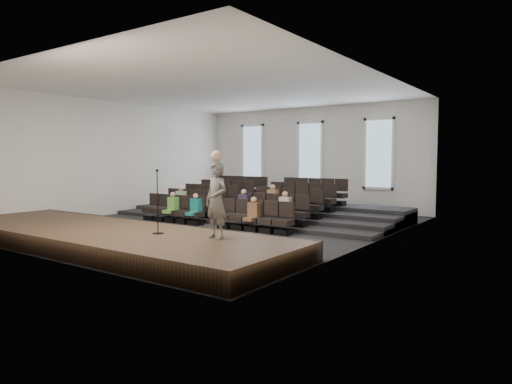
% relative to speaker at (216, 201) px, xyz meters
% --- Properties ---
extents(ground, '(14.00, 14.00, 0.00)m').
position_rel_speaker_xyz_m(ground, '(-3.56, 4.47, -1.44)').
color(ground, black).
rests_on(ground, ground).
extents(ceiling, '(12.00, 14.00, 0.02)m').
position_rel_speaker_xyz_m(ceiling, '(-3.56, 4.47, 3.57)').
color(ceiling, white).
rests_on(ceiling, ground).
extents(wall_back, '(12.00, 0.04, 5.00)m').
position_rel_speaker_xyz_m(wall_back, '(-3.56, 11.49, 1.06)').
color(wall_back, silver).
rests_on(wall_back, ground).
extents(wall_front, '(12.00, 0.04, 5.00)m').
position_rel_speaker_xyz_m(wall_front, '(-3.56, -2.55, 1.06)').
color(wall_front, silver).
rests_on(wall_front, ground).
extents(wall_left, '(0.04, 14.00, 5.00)m').
position_rel_speaker_xyz_m(wall_left, '(-9.58, 4.47, 1.06)').
color(wall_left, silver).
rests_on(wall_left, ground).
extents(wall_right, '(0.04, 14.00, 5.00)m').
position_rel_speaker_xyz_m(wall_right, '(2.46, 4.47, 1.06)').
color(wall_right, silver).
rests_on(wall_right, ground).
extents(stage, '(11.80, 3.60, 0.50)m').
position_rel_speaker_xyz_m(stage, '(-3.56, -0.63, -1.19)').
color(stage, '#3F2B1B').
rests_on(stage, ground).
extents(stage_lip, '(11.80, 0.06, 0.52)m').
position_rel_speaker_xyz_m(stage_lip, '(-3.56, 1.14, -1.19)').
color(stage_lip, black).
rests_on(stage_lip, ground).
extents(risers, '(11.80, 4.80, 0.60)m').
position_rel_speaker_xyz_m(risers, '(-3.56, 7.64, -1.24)').
color(risers, black).
rests_on(risers, ground).
extents(seating_rows, '(6.80, 4.70, 1.67)m').
position_rel_speaker_xyz_m(seating_rows, '(-3.56, 6.01, -0.76)').
color(seating_rows, black).
rests_on(seating_rows, ground).
extents(windows, '(8.44, 0.10, 3.24)m').
position_rel_speaker_xyz_m(windows, '(-3.56, 11.42, 1.26)').
color(windows, white).
rests_on(windows, wall_back).
extents(audience, '(5.45, 2.64, 1.10)m').
position_rel_speaker_xyz_m(audience, '(-3.37, 4.62, -0.65)').
color(audience, '#67B849').
rests_on(audience, seating_rows).
extents(speaker, '(0.75, 0.56, 1.88)m').
position_rel_speaker_xyz_m(speaker, '(0.00, 0.00, 0.00)').
color(speaker, '#5D5B58').
rests_on(speaker, stage).
extents(mic_stand, '(0.28, 0.28, 1.70)m').
position_rel_speaker_xyz_m(mic_stand, '(-1.72, -0.35, -0.43)').
color(mic_stand, black).
rests_on(mic_stand, stage).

